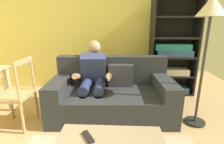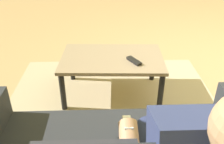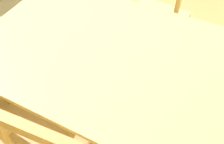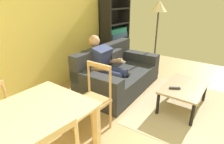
% 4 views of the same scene
% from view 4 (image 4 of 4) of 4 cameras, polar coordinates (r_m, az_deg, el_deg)
% --- Properties ---
extents(wall_back, '(6.29, 0.12, 2.72)m').
position_cam_4_polar(wall_back, '(3.42, -28.95, 12.74)').
color(wall_back, '#DBC660').
rests_on(wall_back, ground_plane).
extents(couch, '(1.86, 1.05, 0.86)m').
position_cam_4_polar(couch, '(3.76, 1.63, -0.63)').
color(couch, '#282B30').
rests_on(couch, ground_plane).
extents(person_lounging, '(0.61, 0.95, 1.12)m').
position_cam_4_polar(person_lounging, '(3.47, -1.95, 2.02)').
color(person_lounging, navy).
rests_on(person_lounging, ground_plane).
extents(coffee_table, '(0.95, 0.61, 0.40)m').
position_cam_4_polar(coffee_table, '(3.30, 21.46, -4.84)').
color(coffee_table, gray).
rests_on(coffee_table, ground_plane).
extents(tv_remote, '(0.13, 0.17, 0.02)m').
position_cam_4_polar(tv_remote, '(3.12, 18.89, -4.76)').
color(tv_remote, black).
rests_on(tv_remote, coffee_table).
extents(bookshelf, '(0.89, 0.36, 1.89)m').
position_cam_4_polar(bookshelf, '(5.00, 0.79, 11.07)').
color(bookshelf, black).
rests_on(bookshelf, ground_plane).
extents(dining_table, '(1.39, 0.91, 0.76)m').
position_cam_4_polar(dining_table, '(1.95, -27.71, -15.84)').
color(dining_table, '#D1B27F').
rests_on(dining_table, ground_plane).
extents(dining_chair_facing_couch, '(0.42, 0.42, 0.95)m').
position_cam_4_polar(dining_chair_facing_couch, '(2.55, -6.18, -8.81)').
color(dining_chair_facing_couch, tan).
rests_on(dining_chair_facing_couch, ground_plane).
extents(area_rug, '(2.06, 1.48, 0.01)m').
position_cam_4_polar(area_rug, '(3.46, 20.65, -10.00)').
color(area_rug, tan).
rests_on(area_rug, ground_plane).
extents(floor_lamp, '(0.36, 0.36, 1.71)m').
position_cam_4_polar(floor_lamp, '(4.42, 14.19, 17.30)').
color(floor_lamp, black).
rests_on(floor_lamp, ground_plane).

